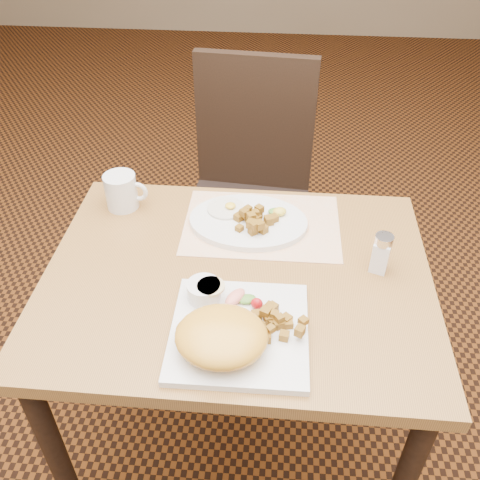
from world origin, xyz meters
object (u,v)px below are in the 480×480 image
object	(u,v)px
salt_shaker	(381,253)
coffee_mug	(122,191)
table	(237,306)
plate_square	(239,332)
plate_oval	(248,222)
chair_far	(249,184)

from	to	relation	value
salt_shaker	coffee_mug	bearing A→B (deg)	163.26
table	plate_square	bearing A→B (deg)	-83.40
table	plate_oval	bearing A→B (deg)	86.42
table	salt_shaker	xyz separation A→B (m)	(0.33, 0.04, 0.16)
plate_square	coffee_mug	xyz separation A→B (m)	(-0.35, 0.42, 0.04)
table	coffee_mug	distance (m)	0.44
chair_far	plate_square	distance (m)	0.91
table	chair_far	distance (m)	0.71
table	plate_oval	world-z (taller)	plate_oval
table	plate_square	xyz separation A→B (m)	(0.02, -0.18, 0.12)
chair_far	plate_oval	xyz separation A→B (m)	(0.03, -0.51, 0.22)
chair_far	coffee_mug	xyz separation A→B (m)	(-0.31, -0.46, 0.26)
plate_square	chair_far	bearing A→B (deg)	92.83
plate_square	coffee_mug	world-z (taller)	coffee_mug
table	salt_shaker	world-z (taller)	salt_shaker
table	chair_far	xyz separation A→B (m)	(-0.02, 0.70, -0.10)
table	salt_shaker	size ratio (longest dim) A/B	9.00
chair_far	coffee_mug	size ratio (longest dim) A/B	8.35
plate_square	plate_oval	distance (m)	0.37
salt_shaker	table	bearing A→B (deg)	-172.64
salt_shaker	coffee_mug	distance (m)	0.69
salt_shaker	coffee_mug	size ratio (longest dim) A/B	0.86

